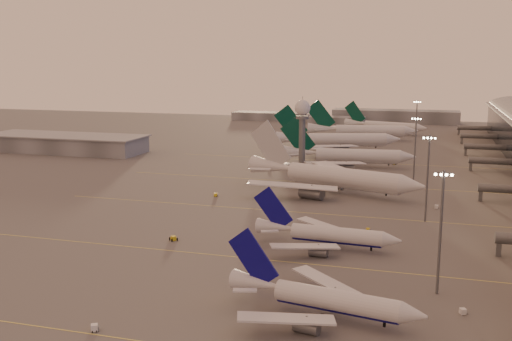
# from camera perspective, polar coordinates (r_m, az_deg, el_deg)

# --- Properties ---
(ground) EXTENTS (700.00, 700.00, 0.00)m
(ground) POSITION_cam_1_polar(r_m,az_deg,el_deg) (138.02, -8.30, -8.96)
(ground) COLOR #4F4D4D
(ground) RESTS_ON ground
(taxiway_markings) EXTENTS (180.00, 185.25, 0.02)m
(taxiway_markings) POSITION_cam_1_polar(r_m,az_deg,el_deg) (181.64, 7.88, -4.15)
(taxiway_markings) COLOR #DFCF4E
(taxiway_markings) RESTS_ON ground
(hangar) EXTENTS (82.00, 27.00, 8.50)m
(hangar) POSITION_cam_1_polar(r_m,az_deg,el_deg) (314.48, -17.70, 2.50)
(hangar) COLOR slate
(hangar) RESTS_ON ground
(radar_tower) EXTENTS (6.40, 6.40, 31.10)m
(radar_tower) POSITION_cam_1_polar(r_m,az_deg,el_deg) (244.42, 4.43, 4.71)
(radar_tower) COLOR #595B60
(radar_tower) RESTS_ON ground
(mast_a) EXTENTS (3.60, 0.56, 25.00)m
(mast_a) POSITION_cam_1_polar(r_m,az_deg,el_deg) (122.29, 17.18, -5.16)
(mast_a) COLOR #595B60
(mast_a) RESTS_ON ground
(mast_b) EXTENTS (3.60, 0.56, 25.00)m
(mast_b) POSITION_cam_1_polar(r_m,az_deg,el_deg) (175.91, 16.02, -0.36)
(mast_b) COLOR #595B60
(mast_b) RESTS_ON ground
(mast_c) EXTENTS (3.60, 0.56, 25.00)m
(mast_c) POSITION_cam_1_polar(r_m,az_deg,el_deg) (230.25, 14.91, 2.21)
(mast_c) COLOR #595B60
(mast_c) RESTS_ON ground
(mast_d) EXTENTS (3.60, 0.56, 25.00)m
(mast_d) POSITION_cam_1_polar(r_m,az_deg,el_deg) (319.64, 15.02, 4.47)
(mast_d) COLOR #595B60
(mast_d) RESTS_ON ground
(distant_horizon) EXTENTS (165.00, 37.50, 9.00)m
(distant_horizon) POSITION_cam_1_polar(r_m,az_deg,el_deg) (448.14, 9.56, 5.08)
(distant_horizon) COLOR slate
(distant_horizon) RESTS_ON ground
(narrowbody_near) EXTENTS (37.54, 29.71, 14.78)m
(narrowbody_near) POSITION_cam_1_polar(r_m,az_deg,el_deg) (110.70, 6.39, -12.31)
(narrowbody_near) COLOR silver
(narrowbody_near) RESTS_ON ground
(narrowbody_mid) EXTENTS (37.08, 29.54, 14.48)m
(narrowbody_mid) POSITION_cam_1_polar(r_m,az_deg,el_deg) (148.87, 6.72, -6.27)
(narrowbody_mid) COLOR silver
(narrowbody_mid) RESTS_ON ground
(widebody_white) EXTENTS (65.31, 51.50, 23.84)m
(widebody_white) POSITION_cam_1_polar(r_m,az_deg,el_deg) (210.07, 7.28, -0.96)
(widebody_white) COLOR silver
(widebody_white) RESTS_ON ground
(greentail_a) EXTENTS (57.80, 46.45, 21.02)m
(greentail_a) POSITION_cam_1_polar(r_m,az_deg,el_deg) (260.06, 8.79, 1.14)
(greentail_a) COLOR silver
(greentail_a) RESTS_ON ground
(greentail_b) EXTENTS (62.60, 49.88, 23.30)m
(greentail_b) POSITION_cam_1_polar(r_m,az_deg,el_deg) (306.73, 7.87, 2.67)
(greentail_b) COLOR silver
(greentail_b) RESTS_ON ground
(greentail_c) EXTENTS (62.87, 50.41, 22.94)m
(greentail_c) POSITION_cam_1_polar(r_m,az_deg,el_deg) (347.47, 10.11, 3.52)
(greentail_c) COLOR silver
(greentail_c) RESTS_ON ground
(greentail_d) EXTENTS (52.57, 41.86, 19.62)m
(greentail_d) POSITION_cam_1_polar(r_m,az_deg,el_deg) (381.25, 12.20, 3.98)
(greentail_d) COLOR silver
(greentail_d) RESTS_ON ground
(gsv_truck_a) EXTENTS (6.44, 5.09, 2.50)m
(gsv_truck_a) POSITION_cam_1_polar(r_m,az_deg,el_deg) (109.14, -14.89, -13.94)
(gsv_truck_a) COLOR silver
(gsv_truck_a) RESTS_ON ground
(gsv_catering_a) EXTENTS (5.70, 4.34, 4.28)m
(gsv_catering_a) POSITION_cam_1_polar(r_m,az_deg,el_deg) (117.84, 19.24, -11.85)
(gsv_catering_a) COLOR silver
(gsv_catering_a) RESTS_ON ground
(gsv_tug_mid) EXTENTS (4.52, 4.44, 1.13)m
(gsv_tug_mid) POSITION_cam_1_polar(r_m,az_deg,el_deg) (155.68, -7.87, -6.44)
(gsv_tug_mid) COLOR yellow
(gsv_tug_mid) RESTS_ON ground
(gsv_truck_b) EXTENTS (4.94, 3.03, 1.88)m
(gsv_truck_b) POSITION_cam_1_polar(r_m,az_deg,el_deg) (164.85, 10.74, -5.42)
(gsv_truck_b) COLOR yellow
(gsv_truck_b) RESTS_ON ground
(gsv_truck_c) EXTENTS (6.29, 3.52, 2.40)m
(gsv_truck_c) POSITION_cam_1_polar(r_m,az_deg,el_deg) (202.74, -3.73, -2.16)
(gsv_truck_c) COLOR yellow
(gsv_truck_c) RESTS_ON ground
(gsv_catering_b) EXTENTS (5.54, 2.72, 4.50)m
(gsv_catering_b) POSITION_cam_1_polar(r_m,az_deg,el_deg) (194.23, 16.90, -2.86)
(gsv_catering_b) COLOR silver
(gsv_catering_b) RESTS_ON ground
(gsv_tug_far) EXTENTS (3.17, 3.70, 0.91)m
(gsv_tug_far) POSITION_cam_1_polar(r_m,az_deg,el_deg) (215.00, 8.08, -1.71)
(gsv_tug_far) COLOR silver
(gsv_tug_far) RESTS_ON ground
(gsv_truck_d) EXTENTS (2.49, 6.19, 2.47)m
(gsv_truck_d) POSITION_cam_1_polar(r_m,az_deg,el_deg) (251.91, 1.31, 0.39)
(gsv_truck_d) COLOR silver
(gsv_truck_d) RESTS_ON ground
(gsv_tug_hangar) EXTENTS (3.56, 2.45, 0.95)m
(gsv_tug_hangar) POSITION_cam_1_polar(r_m,az_deg,el_deg) (270.05, 13.06, 0.64)
(gsv_tug_hangar) COLOR yellow
(gsv_tug_hangar) RESTS_ON ground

